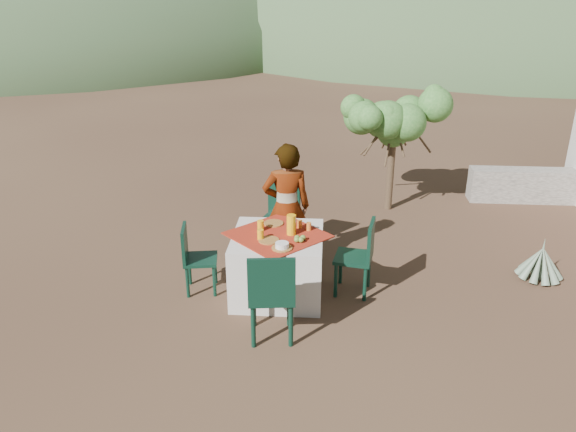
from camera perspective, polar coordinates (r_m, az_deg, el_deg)
The scene contains 24 objects.
ground at distance 6.60m, azimuth 4.45°, elevation -8.40°, with size 160.00×160.00×0.00m, color #3A231A.
table at distance 6.52m, azimuth -1.05°, elevation -4.93°, with size 1.30×1.30×0.76m.
chair_far at distance 7.45m, azimuth -0.74°, elevation 0.16°, with size 0.57×0.57×0.98m.
chair_near at distance 5.60m, azimuth -1.68°, elevation -7.84°, with size 0.51×0.51×1.00m.
chair_left at distance 6.63m, azimuth -9.50°, elevation -4.01°, with size 0.44×0.44×0.82m.
chair_right at distance 6.53m, azimuth 7.35°, elevation -3.86°, with size 0.49×0.49×0.91m.
person at distance 6.94m, azimuth -0.16°, elevation 0.87°, with size 0.60×0.39×1.64m, color #8C6651.
shrub_tree at distance 8.89m, azimuth 11.02°, elevation 9.07°, with size 1.47×1.45×1.73m.
agave at distance 7.60m, azimuth 24.27°, elevation -4.39°, with size 0.55×0.56×0.59m.
stone_wall at distance 10.27m, azimuth 25.01°, elevation 2.80°, with size 2.60×0.35×0.55m, color gray.
hill_near_left at distance 40.04m, azimuth -23.48°, elevation 16.07°, with size 40.00×40.00×16.00m, color #314828.
hill_near_right at distance 43.51m, azimuth 21.13°, elevation 16.80°, with size 48.00×48.00×20.00m, color #314828.
hill_far_center at distance 57.89m, azimuth 0.20°, elevation 19.35°, with size 60.00×60.00×24.00m, color gray.
plate_far at distance 6.62m, azimuth -1.48°, elevation -0.74°, with size 0.23×0.23×0.01m, color brown.
plate_near at distance 6.19m, azimuth -1.95°, elevation -2.49°, with size 0.23×0.23×0.01m, color brown.
glass_far at distance 6.43m, azimuth -2.80°, elevation -0.97°, with size 0.08×0.08×0.12m, color #EFA10F.
glass_near at distance 6.21m, azimuth -2.81°, elevation -1.89°, with size 0.07×0.07×0.12m, color #EFA10F.
juice_pitcher at distance 6.31m, azimuth 0.34°, elevation -0.89°, with size 0.11×0.11×0.23m, color #EFA10F.
bowl_plate at distance 6.02m, azimuth -0.61°, elevation -3.26°, with size 0.23×0.23×0.01m, color brown.
white_bowl at distance 6.00m, azimuth -0.61°, elevation -2.98°, with size 0.15×0.15×0.05m, color white.
jar_left at distance 6.44m, azimuth 2.13°, elevation -1.06°, with size 0.06×0.06×0.09m, color orange.
jar_right at distance 6.50m, azimuth 1.20°, elevation -0.83°, with size 0.06×0.06×0.09m, color orange.
napkin_holder at distance 6.39m, azimuth 0.46°, elevation -1.27°, with size 0.07×0.04×0.09m, color white.
fruit_cluster at distance 6.17m, azimuth 1.17°, elevation -2.33°, with size 0.13×0.12×0.06m.
Camera 1 is at (-0.11, -5.66, 3.40)m, focal length 35.00 mm.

